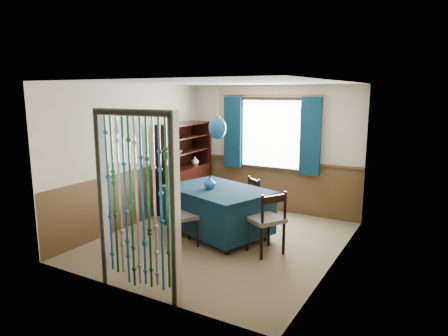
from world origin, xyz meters
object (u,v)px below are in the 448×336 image
Objects in this scene: pendant_lamp at (217,128)px; chair_right at (267,220)px; sideboard at (185,180)px; bowl_shelf at (177,152)px; chair_far at (247,201)px; vase_sideboard at (195,160)px; dining_table at (218,209)px; chair_left at (180,199)px; chair_near at (182,217)px; vase_table at (210,183)px.

chair_right is at bearing -15.64° from pendant_lamp.
chair_right is 2.73m from sideboard.
sideboard is at bearing 100.03° from bowl_shelf.
pendant_lamp reaches higher than chair_right.
sideboard is at bearing 143.30° from pendant_lamp.
vase_sideboard is (-1.51, 0.62, 0.51)m from chair_far.
dining_table is 0.99m from chair_left.
dining_table is 8.91× the size of bowl_shelf.
dining_table is at bearing 100.63° from chair_near.
dining_table is 0.69m from chair_near.
bowl_shelf is (-1.05, 1.33, 0.77)m from chair_near.
chair_far is at bearing -22.46° from vase_sideboard.
vase_table is at bearing 107.03° from chair_near.
chair_left is 0.46× the size of sideboard.
chair_left is 0.98m from bowl_shelf.
pendant_lamp is 0.90m from vase_table.
chair_far is at bearing 105.00° from chair_near.
pendant_lamp reaches higher than vase_table.
vase_table is at bearing -126.49° from dining_table.
chair_right is 1.19m from vase_table.
sideboard is 2.10m from pendant_lamp.
sideboard is at bearing 139.26° from vase_table.
vase_sideboard is (-2.33, 1.61, 0.46)m from chair_right.
pendant_lamp is at bearing 100.63° from chair_near.
chair_left is 1.69m from pendant_lamp.
pendant_lamp is at bearing -27.60° from bowl_shelf.
vase_table reaches higher than chair_near.
vase_table is at bearing -43.29° from sideboard.
chair_near is 0.50× the size of sideboard.
sideboard is at bearing 23.14° from chair_far.
vase_table is (1.28, -1.10, 0.29)m from sideboard.
pendant_lamp is at bearing -39.25° from sideboard.
vase_sideboard is at bearing 12.59° from chair_far.
bowl_shelf reaches higher than vase_table.
vase_table is (-0.29, -0.77, 0.44)m from chair_far.
chair_near is 4.62× the size of vase_table.
chair_near is 1.00× the size of pendant_lamp.
pendant_lamp is at bearing -45.00° from vase_sideboard.
sideboard reaches higher than dining_table.
chair_far reaches higher than chair_left.
chair_left is at bearing 160.78° from chair_near.
dining_table is at bearing -90.00° from pendant_lamp.
sideboard reaches higher than bowl_shelf.
dining_table is 1.94m from vase_sideboard.
chair_right is at bearing -22.69° from bowl_shelf.
chair_near is (-0.27, -0.64, 0.00)m from dining_table.
chair_near is at bearing -106.82° from vase_table.
vase_table is (0.85, -0.34, 0.47)m from chair_left.
chair_right is at bearing -34.59° from vase_sideboard.
vase_sideboard is at bearing 90.00° from bowl_shelf.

